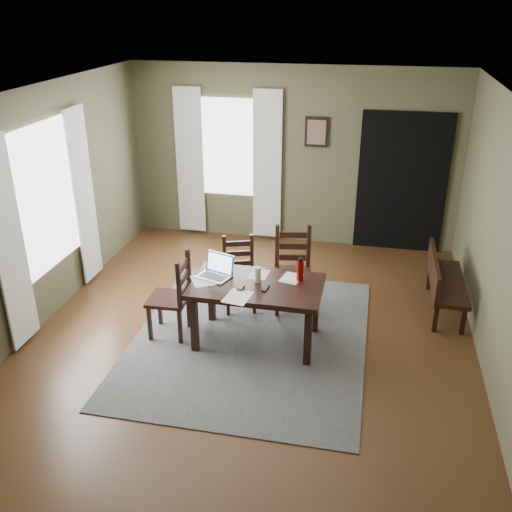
% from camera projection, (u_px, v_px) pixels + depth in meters
% --- Properties ---
extents(ground, '(5.00, 6.00, 0.01)m').
position_uv_depth(ground, '(251.00, 338.00, 6.54)').
color(ground, '#492C16').
extents(room_shell, '(5.02, 6.02, 2.71)m').
position_uv_depth(room_shell, '(250.00, 187.00, 5.79)').
color(room_shell, brown).
rests_on(room_shell, ground).
extents(rug, '(2.60, 3.20, 0.01)m').
position_uv_depth(rug, '(251.00, 337.00, 6.53)').
color(rug, '#484848').
rests_on(rug, ground).
extents(dining_table, '(1.43, 0.86, 0.71)m').
position_uv_depth(dining_table, '(257.00, 291.00, 6.22)').
color(dining_table, black).
rests_on(dining_table, rug).
extents(chair_end, '(0.45, 0.45, 1.00)m').
position_uv_depth(chair_end, '(173.00, 297.00, 6.41)').
color(chair_end, black).
rests_on(chair_end, rug).
extents(chair_back_left, '(0.50, 0.50, 0.91)m').
position_uv_depth(chair_back_left, '(239.00, 274.00, 7.02)').
color(chair_back_left, black).
rests_on(chair_back_left, rug).
extents(chair_back_right, '(0.52, 0.52, 1.03)m').
position_uv_depth(chair_back_right, '(293.00, 270.00, 6.99)').
color(chair_back_right, black).
rests_on(chair_back_right, rug).
extents(bench, '(0.41, 1.26, 0.71)m').
position_uv_depth(bench, '(442.00, 279.00, 6.96)').
color(bench, black).
rests_on(bench, ground).
extents(laptop, '(0.43, 0.38, 0.24)m').
position_uv_depth(laptop, '(217.00, 271.00, 6.34)').
color(laptop, '#B7B7BC').
rests_on(laptop, dining_table).
extents(computer_mouse, '(0.07, 0.10, 0.03)m').
position_uv_depth(computer_mouse, '(241.00, 288.00, 6.07)').
color(computer_mouse, '#3F3F42').
rests_on(computer_mouse, dining_table).
extents(tv_remote, '(0.06, 0.17, 0.02)m').
position_uv_depth(tv_remote, '(266.00, 288.00, 6.08)').
color(tv_remote, black).
rests_on(tv_remote, dining_table).
extents(drinking_glass, '(0.08, 0.08, 0.17)m').
position_uv_depth(drinking_glass, '(257.00, 274.00, 6.21)').
color(drinking_glass, silver).
rests_on(drinking_glass, dining_table).
extents(water_bottle, '(0.10, 0.10, 0.27)m').
position_uv_depth(water_bottle, '(300.00, 270.00, 6.22)').
color(water_bottle, '#A90E0D').
rests_on(water_bottle, dining_table).
extents(paper_a, '(0.35, 0.38, 0.00)m').
position_uv_depth(paper_a, '(203.00, 280.00, 6.26)').
color(paper_a, white).
rests_on(paper_a, dining_table).
extents(paper_c, '(0.23, 0.28, 0.00)m').
position_uv_depth(paper_c, '(259.00, 274.00, 6.40)').
color(paper_c, white).
rests_on(paper_c, dining_table).
extents(paper_d, '(0.26, 0.31, 0.00)m').
position_uv_depth(paper_d, '(291.00, 278.00, 6.31)').
color(paper_d, white).
rests_on(paper_d, dining_table).
extents(paper_e, '(0.30, 0.36, 0.00)m').
position_uv_depth(paper_e, '(238.00, 297.00, 5.92)').
color(paper_e, white).
rests_on(paper_e, dining_table).
extents(window_left, '(0.01, 1.30, 1.70)m').
position_uv_depth(window_left, '(45.00, 198.00, 6.58)').
color(window_left, white).
rests_on(window_left, ground).
extents(window_back, '(1.00, 0.01, 1.50)m').
position_uv_depth(window_back, '(228.00, 148.00, 8.77)').
color(window_back, white).
rests_on(window_back, ground).
extents(curtain_left_near, '(0.03, 0.48, 2.30)m').
position_uv_depth(curtain_left_near, '(9.00, 246.00, 5.94)').
color(curtain_left_near, silver).
rests_on(curtain_left_near, ground).
extents(curtain_left_far, '(0.03, 0.48, 2.30)m').
position_uv_depth(curtain_left_far, '(84.00, 197.00, 7.40)').
color(curtain_left_far, silver).
rests_on(curtain_left_far, ground).
extents(curtain_back_left, '(0.44, 0.03, 2.30)m').
position_uv_depth(curtain_back_left, '(190.00, 162.00, 8.96)').
color(curtain_back_left, silver).
rests_on(curtain_back_left, ground).
extents(curtain_back_right, '(0.44, 0.03, 2.30)m').
position_uv_depth(curtain_back_right, '(267.00, 166.00, 8.73)').
color(curtain_back_right, silver).
rests_on(curtain_back_right, ground).
extents(framed_picture, '(0.34, 0.03, 0.44)m').
position_uv_depth(framed_picture, '(316.00, 132.00, 8.39)').
color(framed_picture, black).
rests_on(framed_picture, ground).
extents(doorway_back, '(1.30, 0.03, 2.10)m').
position_uv_depth(doorway_back, '(402.00, 183.00, 8.44)').
color(doorway_back, black).
rests_on(doorway_back, ground).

